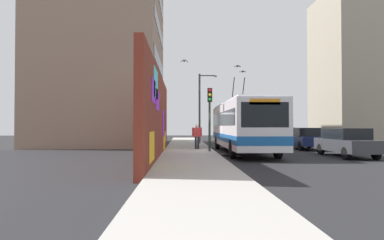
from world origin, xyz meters
TOP-DOWN VIEW (x-y plane):
  - ground_plane at (0.00, 0.00)m, footprint 80.00×80.00m
  - sidewalk_slab at (0.00, 1.60)m, footprint 48.00×3.20m
  - graffiti_wall at (-3.47, 3.35)m, footprint 15.08×0.32m
  - building_far_left at (10.20, 9.20)m, footprint 13.54×10.02m
  - building_far_right at (13.84, -17.00)m, footprint 8.46×8.10m
  - city_bus at (0.03, -1.80)m, footprint 11.40×2.68m
  - parked_car_dark_gray at (-2.87, -7.00)m, footprint 4.56×1.77m
  - parked_car_navy at (3.16, -7.00)m, footprint 4.27×1.90m
  - parked_car_black at (8.91, -7.00)m, footprint 4.06×1.83m
  - parked_car_champagne at (14.77, -7.00)m, footprint 4.12×1.85m
  - pedestrian_midblock at (1.51, 1.03)m, footprint 0.22×0.67m
  - traffic_light at (-0.68, 0.35)m, footprint 0.49×0.28m
  - street_lamp at (8.99, 0.26)m, footprint 0.44×1.70m
  - flying_pigeons at (4.68, -1.13)m, footprint 3.40×5.34m
  - curbside_puddle at (-2.07, -0.60)m, footprint 1.55×1.55m

SIDE VIEW (x-z plane):
  - ground_plane at x=0.00m, z-range 0.00..0.00m
  - curbside_puddle at x=-2.07m, z-range 0.00..0.00m
  - sidewalk_slab at x=0.00m, z-range 0.00..0.15m
  - parked_car_black at x=8.91m, z-range 0.04..1.62m
  - parked_car_champagne at x=14.77m, z-range 0.04..1.62m
  - parked_car_dark_gray at x=-2.87m, z-range 0.04..1.62m
  - parked_car_navy at x=3.16m, z-range 0.04..1.62m
  - pedestrian_midblock at x=1.51m, z-range 0.30..1.96m
  - city_bus at x=0.03m, z-range -0.71..4.27m
  - graffiti_wall at x=-3.47m, z-range 0.00..4.49m
  - traffic_light at x=-0.68m, z-range 0.84..4.73m
  - street_lamp at x=8.99m, z-range 0.63..6.93m
  - flying_pigeons at x=4.68m, z-range 6.11..6.57m
  - building_far_right at x=13.84m, z-range 0.00..15.77m
  - building_far_left at x=10.20m, z-range 0.00..18.06m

